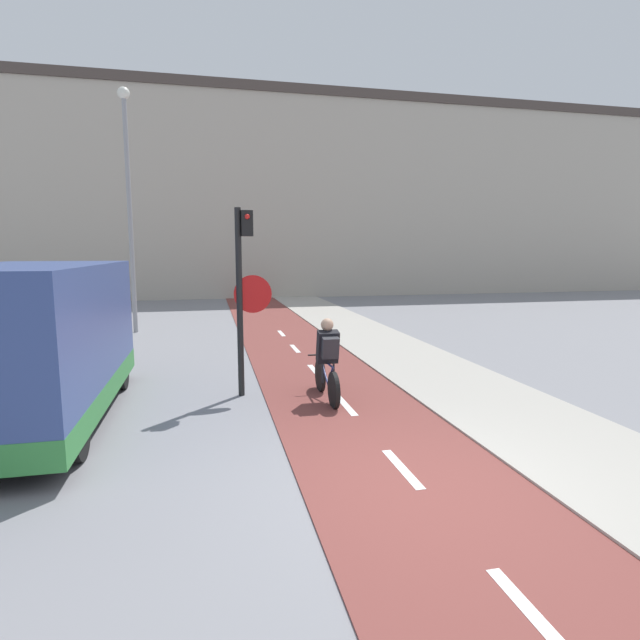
{
  "coord_description": "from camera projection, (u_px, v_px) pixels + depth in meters",
  "views": [
    {
      "loc": [
        -2.2,
        -4.8,
        2.6
      ],
      "look_at": [
        0.0,
        4.98,
        1.2
      ],
      "focal_mm": 28.0,
      "sensor_mm": 36.0,
      "label": 1
    }
  ],
  "objects": [
    {
      "name": "street_lamp_far",
      "position": [
        128.0,
        188.0,
        15.34
      ],
      "size": [
        0.36,
        0.36,
        7.46
      ],
      "color": "gray",
      "rests_on": "ground_plane"
    },
    {
      "name": "bike_lane",
      "position": [
        419.0,
        488.0,
        5.47
      ],
      "size": [
        2.56,
        60.0,
        0.02
      ],
      "color": "brown",
      "rests_on": "ground_plane"
    },
    {
      "name": "van",
      "position": [
        31.0,
        346.0,
        7.46
      ],
      "size": [
        2.17,
        5.14,
        2.4
      ],
      "color": "#334784",
      "rests_on": "ground_plane"
    },
    {
      "name": "building_row_background",
      "position": [
        244.0,
        197.0,
        28.81
      ],
      "size": [
        60.0,
        5.2,
        11.3
      ],
      "color": "#B2A899",
      "rests_on": "ground_plane"
    },
    {
      "name": "ground_plane",
      "position": [
        419.0,
        489.0,
        5.47
      ],
      "size": [
        120.0,
        120.0,
        0.0
      ],
      "primitive_type": "plane",
      "color": "gray"
    },
    {
      "name": "cyclist_near",
      "position": [
        327.0,
        361.0,
        8.63
      ],
      "size": [
        0.46,
        1.64,
        1.45
      ],
      "color": "black",
      "rests_on": "ground_plane"
    },
    {
      "name": "traffic_light_pole",
      "position": [
        244.0,
        282.0,
        8.76
      ],
      "size": [
        0.67,
        0.25,
        3.33
      ],
      "color": "black",
      "rests_on": "ground_plane"
    },
    {
      "name": "sidewalk_strip",
      "position": [
        611.0,
        466.0,
        6.01
      ],
      "size": [
        2.4,
        60.0,
        0.05
      ],
      "color": "#A8A399",
      "rests_on": "ground_plane"
    }
  ]
}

